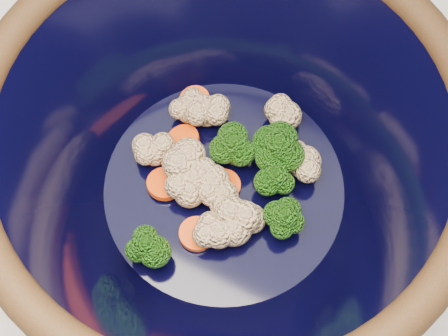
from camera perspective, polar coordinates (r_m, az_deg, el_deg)
The scene contains 2 objects.
mixing_bowl at distance 0.51m, azimuth 0.00°, elevation 0.77°, with size 0.47×0.47×0.17m.
vegetable_pile at distance 0.55m, azimuth 0.62°, elevation -0.57°, with size 0.16×0.20×0.06m.
Camera 1 is at (0.06, -0.12, 1.46)m, focal length 50.00 mm.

